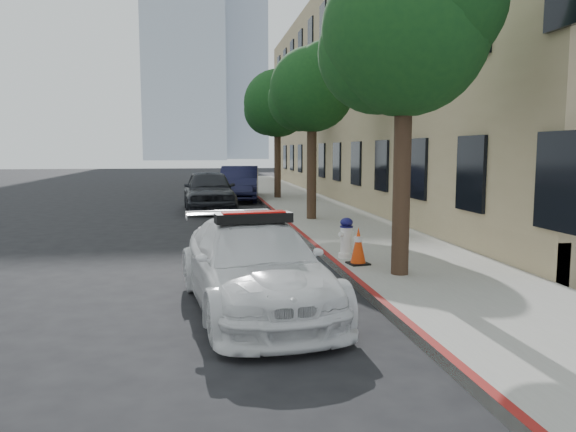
% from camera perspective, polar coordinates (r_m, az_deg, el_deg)
% --- Properties ---
extents(ground, '(120.00, 120.00, 0.00)m').
position_cam_1_polar(ground, '(11.43, -6.17, -4.91)').
color(ground, black).
rests_on(ground, ground).
extents(sidewalk, '(3.20, 50.00, 0.15)m').
position_cam_1_polar(sidewalk, '(21.68, 2.17, 0.85)').
color(sidewalk, gray).
rests_on(sidewalk, ground).
extents(curb_strip, '(0.12, 50.00, 0.15)m').
position_cam_1_polar(curb_strip, '(21.45, -1.87, 0.79)').
color(curb_strip, maroon).
rests_on(curb_strip, ground).
extents(building, '(8.00, 36.00, 10.00)m').
position_cam_1_polar(building, '(28.04, 11.79, 12.13)').
color(building, tan).
rests_on(building, ground).
extents(tower_left, '(18.00, 14.00, 60.00)m').
position_cam_1_polar(tower_left, '(134.12, -10.57, 18.56)').
color(tower_left, '#9EA8B7').
rests_on(tower_left, ground).
extents(tower_right, '(14.00, 14.00, 44.00)m').
position_cam_1_polar(tower_right, '(147.81, -5.11, 14.38)').
color(tower_right, '#9EA8B7').
rests_on(tower_right, ground).
extents(tree_near, '(2.92, 2.82, 5.62)m').
position_cam_1_polar(tree_near, '(9.98, 12.02, 18.01)').
color(tree_near, black).
rests_on(tree_near, sidewalk).
extents(tree_mid, '(2.77, 2.64, 5.43)m').
position_cam_1_polar(tree_mid, '(17.60, 2.56, 12.81)').
color(tree_mid, black).
rests_on(tree_mid, sidewalk).
extents(tree_far, '(3.10, 3.00, 5.81)m').
position_cam_1_polar(tree_far, '(25.48, -1.02, 11.44)').
color(tree_far, black).
rests_on(tree_far, sidewalk).
extents(police_car, '(2.34, 4.59, 1.43)m').
position_cam_1_polar(police_car, '(8.11, -3.47, -5.06)').
color(police_car, white).
rests_on(police_car, ground).
extents(parked_car_mid, '(2.06, 4.66, 1.56)m').
position_cam_1_polar(parked_car_mid, '(21.39, -8.03, 2.61)').
color(parked_car_mid, black).
rests_on(parked_car_mid, ground).
extents(parked_car_far, '(2.15, 4.88, 1.56)m').
position_cam_1_polar(parked_car_far, '(25.60, -4.94, 3.32)').
color(parked_car_far, black).
rests_on(parked_car_far, ground).
extents(fire_hydrant, '(0.34, 0.31, 0.81)m').
position_cam_1_polar(fire_hydrant, '(11.25, 5.95, -2.27)').
color(fire_hydrant, white).
rests_on(fire_hydrant, sidewalk).
extents(traffic_cone, '(0.43, 0.43, 0.71)m').
position_cam_1_polar(traffic_cone, '(10.65, 7.15, -3.04)').
color(traffic_cone, black).
rests_on(traffic_cone, sidewalk).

